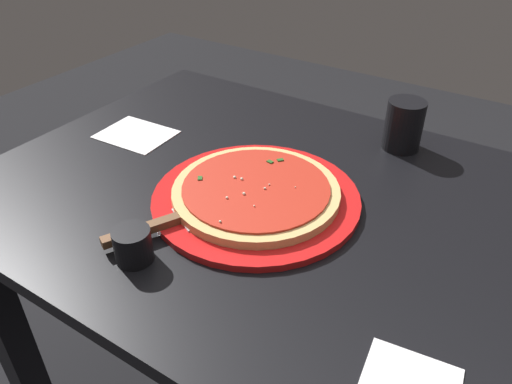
% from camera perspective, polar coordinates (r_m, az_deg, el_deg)
% --- Properties ---
extents(restaurant_table, '(1.04, 0.80, 0.73)m').
position_cam_1_polar(restaurant_table, '(1.01, 0.49, -5.97)').
color(restaurant_table, black).
rests_on(restaurant_table, ground_plane).
extents(serving_plate, '(0.37, 0.37, 0.01)m').
position_cam_1_polar(serving_plate, '(0.89, 0.00, -0.73)').
color(serving_plate, red).
rests_on(serving_plate, restaurant_table).
extents(pizza, '(0.30, 0.30, 0.02)m').
position_cam_1_polar(pizza, '(0.88, -0.00, 0.12)').
color(pizza, '#DBB26B').
rests_on(pizza, serving_plate).
extents(pizza_server, '(0.14, 0.22, 0.01)m').
position_cam_1_polar(pizza_server, '(0.83, -10.38, -3.56)').
color(pizza_server, silver).
rests_on(pizza_server, serving_plate).
extents(cup_tall_drink, '(0.08, 0.08, 0.11)m').
position_cam_1_polar(cup_tall_drink, '(1.08, 16.62, 7.39)').
color(cup_tall_drink, black).
rests_on(cup_tall_drink, restaurant_table).
extents(cup_small_sauce, '(0.06, 0.06, 0.06)m').
position_cam_1_polar(cup_small_sauce, '(0.78, -13.97, -5.96)').
color(cup_small_sauce, black).
rests_on(cup_small_sauce, restaurant_table).
extents(napkin_loose_left, '(0.16, 0.13, 0.00)m').
position_cam_1_polar(napkin_loose_left, '(1.14, -13.62, 6.45)').
color(napkin_loose_left, white).
rests_on(napkin_loose_left, restaurant_table).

